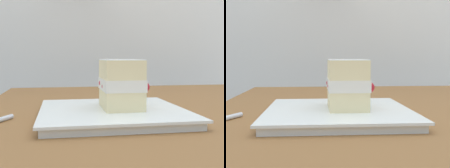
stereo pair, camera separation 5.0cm
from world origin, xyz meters
The scene contains 4 objects.
dessert_plate centered at (-0.17, -0.20, 0.79)m, with size 0.24×0.24×0.02m.
cake_slice centered at (-0.18, -0.19, 0.84)m, with size 0.09×0.08×0.08m.
diner_person centered at (-1.13, -0.19, 1.08)m, with size 0.58×0.44×1.61m.
patio_building centered at (-3.47, -0.58, 1.37)m, with size 5.00×2.39×2.73m.
Camera 2 is at (0.32, -0.24, 0.88)m, focal length 47.27 mm.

